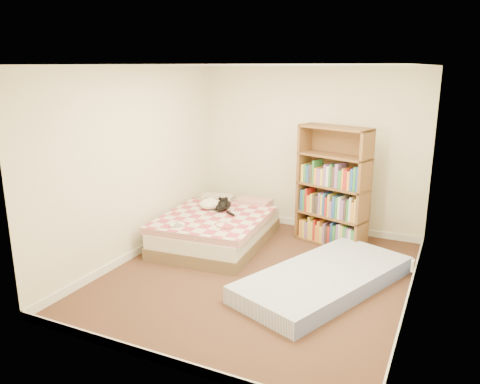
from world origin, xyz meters
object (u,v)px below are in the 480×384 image
at_px(bed, 218,228).
at_px(black_cat, 224,205).
at_px(bookshelf, 332,203).
at_px(white_dog, 210,204).
at_px(floor_mattress, 324,279).

bearing_deg(bed, black_cat, 81.87).
distance_m(bookshelf, white_dog, 1.77).
height_order(bed, bookshelf, bookshelf).
bearing_deg(white_dog, bed, -59.95).
distance_m(bookshelf, black_cat, 1.55).
height_order(bookshelf, floor_mattress, bookshelf).
bearing_deg(floor_mattress, bed, 179.50).
relative_size(bed, bookshelf, 1.17).
xyz_separation_m(bed, white_dog, (-0.20, 0.12, 0.30)).
bearing_deg(black_cat, bookshelf, -8.69).
bearing_deg(bed, white_dog, 144.92).
distance_m(bed, white_dog, 0.38).
bearing_deg(floor_mattress, white_dog, 178.59).
height_order(bed, black_cat, black_cat).
distance_m(floor_mattress, black_cat, 2.03).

